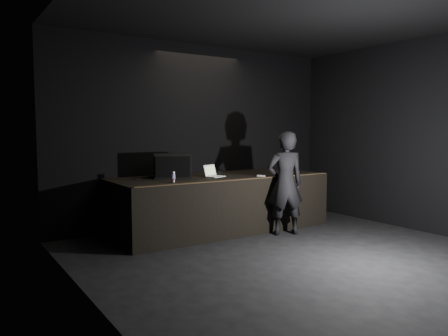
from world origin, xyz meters
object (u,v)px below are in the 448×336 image
at_px(laptop, 213,174).
at_px(beer_can, 173,177).
at_px(stage_monitor, 172,166).
at_px(stage_riser, 220,203).
at_px(person, 285,183).

relative_size(laptop, beer_can, 2.23).
height_order(stage_monitor, laptop, stage_monitor).
xyz_separation_m(stage_riser, laptop, (-0.19, -0.07, 0.56)).
bearing_deg(stage_riser, laptop, -159.04).
distance_m(stage_riser, laptop, 0.59).
relative_size(stage_riser, beer_can, 23.02).
bearing_deg(laptop, beer_can, 178.87).
distance_m(stage_riser, beer_can, 1.36).
relative_size(stage_riser, person, 2.20).
relative_size(beer_can, person, 0.10).
bearing_deg(person, laptop, -23.64).
bearing_deg(laptop, stage_monitor, 139.66).
bearing_deg(person, stage_monitor, -15.40).
height_order(stage_monitor, beer_can, stage_monitor).
xyz_separation_m(stage_riser, person, (0.76, -0.95, 0.41)).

